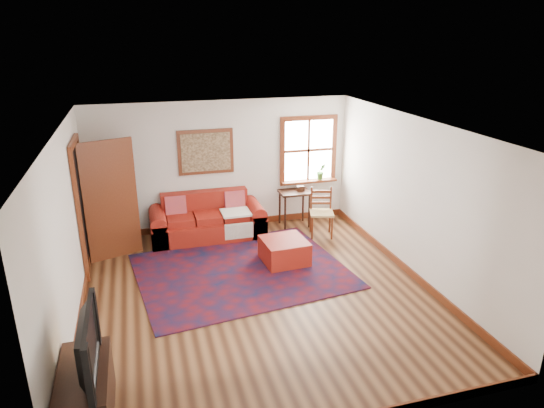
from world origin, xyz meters
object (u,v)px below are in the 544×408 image
object	(u,v)px
red_ottoman	(284,251)
side_table	(294,197)
red_leather_sofa	(208,223)
media_cabinet	(86,396)
ladder_back_chair	(321,210)

from	to	relation	value
red_ottoman	side_table	distance (m)	1.72
red_ottoman	side_table	size ratio (longest dim) A/B	0.99
red_leather_sofa	media_cabinet	xyz separation A→B (m)	(-1.86, -4.30, 0.02)
side_table	ladder_back_chair	world-z (taller)	ladder_back_chair
red_leather_sofa	red_ottoman	bearing A→B (deg)	-53.61
red_leather_sofa	red_ottoman	xyz separation A→B (m)	(1.07, -1.45, -0.07)
red_ottoman	media_cabinet	bearing A→B (deg)	-139.68
red_ottoman	media_cabinet	size ratio (longest dim) A/B	0.66
red_leather_sofa	side_table	xyz separation A→B (m)	(1.75, 0.08, 0.32)
red_leather_sofa	ladder_back_chair	distance (m)	2.17
media_cabinet	red_ottoman	bearing A→B (deg)	44.20
red_leather_sofa	ladder_back_chair	xyz separation A→B (m)	(2.09, -0.51, 0.22)
red_leather_sofa	ladder_back_chair	size ratio (longest dim) A/B	2.29
side_table	media_cabinet	size ratio (longest dim) A/B	0.67
side_table	media_cabinet	xyz separation A→B (m)	(-3.61, -4.38, -0.30)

